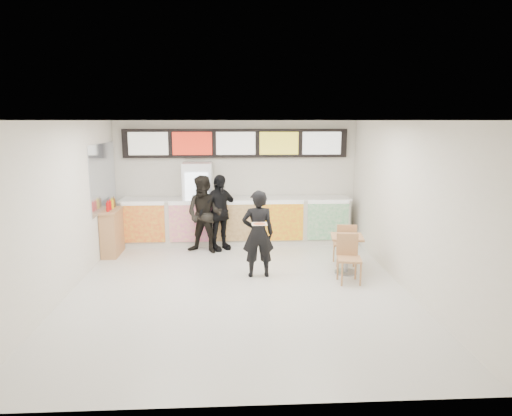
{
  "coord_description": "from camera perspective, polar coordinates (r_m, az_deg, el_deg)",
  "views": [
    {
      "loc": [
        -0.1,
        -7.89,
        3.0
      ],
      "look_at": [
        0.38,
        1.2,
        1.25
      ],
      "focal_mm": 32.0,
      "sensor_mm": 36.0,
      "label": 1
    }
  ],
  "objects": [
    {
      "name": "pizza_slice",
      "position": [
        8.29,
        0.43,
        -1.96
      ],
      "size": [
        0.36,
        0.36,
        0.02
      ],
      "color": "beige",
      "rests_on": "customer_main"
    },
    {
      "name": "ceiling",
      "position": [
        7.89,
        -2.33,
        10.88
      ],
      "size": [
        7.0,
        7.0,
        0.0
      ],
      "primitive_type": "plane",
      "rotation": [
        3.14,
        0.0,
        0.0
      ],
      "color": "white",
      "rests_on": "wall_back"
    },
    {
      "name": "wall_right",
      "position": [
        8.61,
        18.15,
        0.31
      ],
      "size": [
        0.0,
        7.0,
        7.0
      ],
      "primitive_type": "plane",
      "rotation": [
        1.57,
        0.0,
        -1.57
      ],
      "color": "silver",
      "rests_on": "floor"
    },
    {
      "name": "customer_left",
      "position": [
        10.45,
        -6.45,
        -0.82
      ],
      "size": [
        1.04,
        0.92,
        1.78
      ],
      "primitive_type": "imported",
      "rotation": [
        0.0,
        0.0,
        -0.32
      ],
      "color": "black",
      "rests_on": "floor"
    },
    {
      "name": "customer_mid",
      "position": [
        10.65,
        -4.63,
        -0.57
      ],
      "size": [
        1.11,
        0.93,
        1.78
      ],
      "primitive_type": "imported",
      "rotation": [
        0.0,
        0.0,
        0.57
      ],
      "color": "black",
      "rests_on": "floor"
    },
    {
      "name": "customer_main",
      "position": [
        8.8,
        0.25,
        -3.24
      ],
      "size": [
        0.65,
        0.45,
        1.7
      ],
      "primitive_type": "imported",
      "rotation": [
        0.0,
        0.0,
        3.2
      ],
      "color": "black",
      "rests_on": "floor"
    },
    {
      "name": "cafe_table",
      "position": [
        9.24,
        11.27,
        -4.85
      ],
      "size": [
        0.7,
        1.59,
        0.9
      ],
      "rotation": [
        0.0,
        0.0,
        -0.15
      ],
      "color": "tan",
      "rests_on": "floor"
    },
    {
      "name": "menu_board",
      "position": [
        11.31,
        -2.54,
        8.09
      ],
      "size": [
        5.5,
        0.14,
        0.7
      ],
      "color": "black",
      "rests_on": "wall_back"
    },
    {
      "name": "mirror_panel",
      "position": [
        10.8,
        -18.55,
        3.68
      ],
      "size": [
        0.01,
        2.0,
        1.5
      ],
      "primitive_type": "cube",
      "color": "#B2B7BF",
      "rests_on": "wall_left"
    },
    {
      "name": "wall_left",
      "position": [
        8.53,
        -22.83,
        -0.1
      ],
      "size": [
        0.0,
        7.0,
        7.0
      ],
      "primitive_type": "plane",
      "rotation": [
        1.57,
        0.0,
        1.57
      ],
      "color": "silver",
      "rests_on": "floor"
    },
    {
      "name": "wall_back",
      "position": [
        11.48,
        -2.51,
        3.37
      ],
      "size": [
        6.0,
        0.0,
        6.0
      ],
      "primitive_type": "plane",
      "rotation": [
        1.57,
        0.0,
        0.0
      ],
      "color": "silver",
      "rests_on": "floor"
    },
    {
      "name": "floor",
      "position": [
        8.44,
        -2.18,
        -9.95
      ],
      "size": [
        7.0,
        7.0,
        0.0
      ],
      "primitive_type": "plane",
      "color": "beige",
      "rests_on": "ground"
    },
    {
      "name": "drinks_fridge",
      "position": [
        11.21,
        -7.25,
        0.52
      ],
      "size": [
        0.7,
        0.67,
        2.0
      ],
      "color": "white",
      "rests_on": "floor"
    },
    {
      "name": "service_counter",
      "position": [
        11.24,
        -2.45,
        -1.59
      ],
      "size": [
        5.56,
        0.77,
        1.14
      ],
      "color": "silver",
      "rests_on": "floor"
    },
    {
      "name": "condiment_ledge",
      "position": [
        10.81,
        -17.54,
        -2.83
      ],
      "size": [
        0.38,
        0.93,
        1.24
      ],
      "color": "tan",
      "rests_on": "floor"
    }
  ]
}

